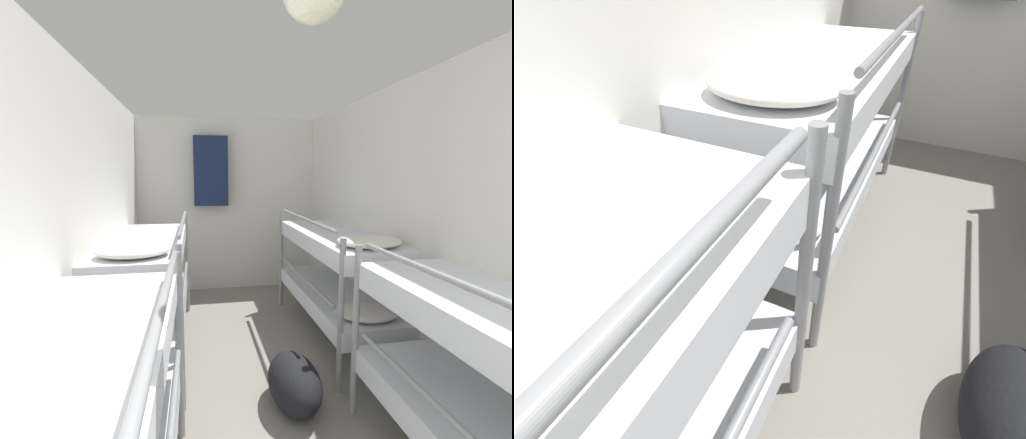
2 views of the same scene
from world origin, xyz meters
The scene contains 7 objects.
wall_left centered at (-1.21, 2.49, 1.16)m, with size 0.06×5.11×2.33m.
wall_right centered at (1.21, 2.49, 1.16)m, with size 0.06×5.11×2.33m.
wall_back centered at (0.00, 5.02, 1.16)m, with size 2.49×0.06×2.33m.
bunk_stack_left_far centered at (-0.87, 3.33, 0.69)m, with size 0.65×1.77×1.19m.
bunk_stack_right_far centered at (0.87, 3.33, 0.69)m, with size 0.65×1.77×1.19m.
duffel_bag centered at (0.19, 2.43, 0.18)m, with size 0.35×0.57×0.35m.
hanging_coat centered at (-0.24, 4.87, 1.63)m, with size 0.44×0.12×0.90m.
Camera 1 is at (-0.44, 0.34, 1.60)m, focal length 24.00 mm.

